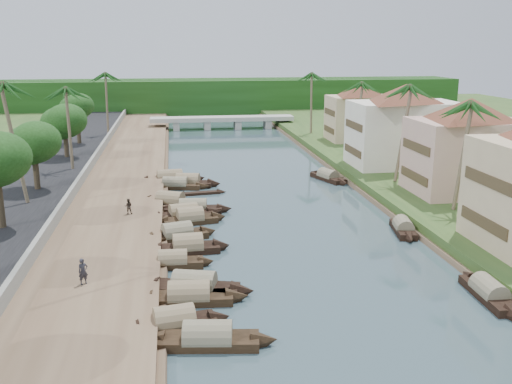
{
  "coord_description": "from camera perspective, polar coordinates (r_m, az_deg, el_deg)",
  "views": [
    {
      "loc": [
        -9.78,
        -39.68,
        16.03
      ],
      "look_at": [
        -1.84,
        14.04,
        2.0
      ],
      "focal_mm": 40.0,
      "sensor_mm": 36.0,
      "label": 1
    }
  ],
  "objects": [
    {
      "name": "tree_6",
      "position": [
        78.87,
        17.16,
        7.12
      ],
      "size": [
        4.27,
        4.27,
        7.47
      ],
      "color": "#493C2A",
      "rests_on": "ground"
    },
    {
      "name": "sampan_4",
      "position": [
        43.11,
        -8.3,
        -6.92
      ],
      "size": [
        6.33,
        1.7,
        1.85
      ],
      "rotation": [
        0.0,
        0.0,
        -0.04
      ],
      "color": "black",
      "rests_on": "ground"
    },
    {
      "name": "person_far",
      "position": [
        54.18,
        -12.64,
        -1.4
      ],
      "size": [
        0.71,
        0.56,
        1.46
      ],
      "primitive_type": "imported",
      "rotation": [
        0.0,
        0.0,
        3.13
      ],
      "color": "#372E27",
      "rests_on": "left_bank"
    },
    {
      "name": "canoe_2",
      "position": [
        63.35,
        -5.54,
        -0.15
      ],
      "size": [
        5.83,
        1.56,
        0.84
      ],
      "rotation": [
        0.0,
        0.0,
        0.13
      ],
      "color": "black",
      "rests_on": "ground"
    },
    {
      "name": "sampan_13",
      "position": [
        69.16,
        -8.61,
        1.28
      ],
      "size": [
        8.86,
        2.75,
        2.36
      ],
      "rotation": [
        0.0,
        0.0,
        0.11
      ],
      "color": "black",
      "rests_on": "ground"
    },
    {
      "name": "building_far",
      "position": [
        74.18,
        14.6,
        6.55
      ],
      "size": [
        15.59,
        15.59,
        10.2
      ],
      "color": "white",
      "rests_on": "right_bank"
    },
    {
      "name": "sampan_15",
      "position": [
        51.91,
        14.51,
        -3.51
      ],
      "size": [
        2.55,
        6.83,
        1.85
      ],
      "rotation": [
        0.0,
        0.0,
        1.39
      ],
      "color": "black",
      "rests_on": "ground"
    },
    {
      "name": "palm_7",
      "position": [
        98.84,
        5.64,
        11.52
      ],
      "size": [
        3.2,
        3.2,
        11.62
      ],
      "color": "#715F4B",
      "rests_on": "ground"
    },
    {
      "name": "left_bank",
      "position": [
        62.01,
        -13.88,
        -0.55
      ],
      "size": [
        10.0,
        180.0,
        0.8
      ],
      "primitive_type": "cube",
      "color": "brown",
      "rests_on": "ground"
    },
    {
      "name": "palm_2",
      "position": [
        64.36,
        14.49,
        9.94
      ],
      "size": [
        3.2,
        3.2,
        12.03
      ],
      "color": "#715F4B",
      "rests_on": "ground"
    },
    {
      "name": "right_bank",
      "position": [
        68.03,
        16.88,
        0.74
      ],
      "size": [
        16.0,
        180.0,
        1.2
      ],
      "primitive_type": "cube",
      "color": "#29481D",
      "rests_on": "ground"
    },
    {
      "name": "sampan_1",
      "position": [
        34.21,
        -8.16,
        -12.84
      ],
      "size": [
        7.02,
        2.66,
        2.07
      ],
      "rotation": [
        0.0,
        0.0,
        0.16
      ],
      "color": "black",
      "rests_on": "ground"
    },
    {
      "name": "palm_6",
      "position": [
        71.82,
        -18.45,
        9.6
      ],
      "size": [
        3.2,
        3.2,
        11.2
      ],
      "color": "#715F4B",
      "rests_on": "ground"
    },
    {
      "name": "treeline",
      "position": [
        140.54,
        -4.44,
        9.54
      ],
      "size": [
        120.0,
        14.0,
        8.0
      ],
      "color": "#15350E",
      "rests_on": "ground"
    },
    {
      "name": "palm_1",
      "position": [
        54.41,
        20.13,
        8.05
      ],
      "size": [
        3.2,
        3.2,
        11.33
      ],
      "color": "#715F4B",
      "rests_on": "ground"
    },
    {
      "name": "sampan_7",
      "position": [
        54.75,
        -7.24,
        -2.21
      ],
      "size": [
        7.87,
        3.06,
        2.07
      ],
      "rotation": [
        0.0,
        0.0,
        0.2
      ],
      "color": "black",
      "rests_on": "ground"
    },
    {
      "name": "palm_3",
      "position": [
        82.07,
        10.09,
        10.49
      ],
      "size": [
        3.2,
        3.2,
        11.19
      ],
      "color": "#715F4B",
      "rests_on": "ground"
    },
    {
      "name": "sampan_2",
      "position": [
        37.33,
        -6.7,
        -10.36
      ],
      "size": [
        7.91,
        2.15,
        2.08
      ],
      "rotation": [
        0.0,
        0.0,
        -0.07
      ],
      "color": "black",
      "rests_on": "ground"
    },
    {
      "name": "palm_8",
      "position": [
        99.07,
        -14.9,
        11.21
      ],
      "size": [
        3.2,
        3.2,
        11.57
      ],
      "color": "#715F4B",
      "rests_on": "ground"
    },
    {
      "name": "sampan_8",
      "position": [
        53.22,
        -6.61,
        -2.68
      ],
      "size": [
        7.21,
        2.83,
        2.19
      ],
      "rotation": [
        0.0,
        0.0,
        0.17
      ],
      "color": "black",
      "rests_on": "ground"
    },
    {
      "name": "sampan_10",
      "position": [
        59.24,
        -8.55,
        -0.96
      ],
      "size": [
        7.76,
        4.78,
        2.16
      ],
      "rotation": [
        0.0,
        0.0,
        -0.44
      ],
      "color": "black",
      "rests_on": "ground"
    },
    {
      "name": "sampan_9",
      "position": [
        56.53,
        -6.31,
        -1.64
      ],
      "size": [
        7.98,
        2.25,
        2.02
      ],
      "rotation": [
        0.0,
        0.0,
        -0.1
      ],
      "color": "black",
      "rests_on": "ground"
    },
    {
      "name": "sampan_0",
      "position": [
        32.35,
        -4.84,
        -14.44
      ],
      "size": [
        8.01,
        2.63,
        2.09
      ],
      "rotation": [
        0.0,
        0.0,
        -0.14
      ],
      "color": "black",
      "rests_on": "ground"
    },
    {
      "name": "sampan_11",
      "position": [
        67.12,
        -6.82,
        0.93
      ],
      "size": [
        8.09,
        3.33,
        2.27
      ],
      "rotation": [
        0.0,
        0.0,
        -0.21
      ],
      "color": "black",
      "rests_on": "ground"
    },
    {
      "name": "bridge",
      "position": [
        113.02,
        -3.4,
        7.19
      ],
      "size": [
        28.0,
        4.0,
        2.4
      ],
      "color": "#A09F96",
      "rests_on": "ground"
    },
    {
      "name": "person_near",
      "position": [
        39.28,
        -16.91,
        -7.61
      ],
      "size": [
        0.77,
        0.68,
        1.76
      ],
      "primitive_type": "imported",
      "rotation": [
        0.0,
        0.0,
        0.51
      ],
      "color": "#282830",
      "rests_on": "left_bank"
    },
    {
      "name": "ground",
      "position": [
        43.9,
        5.1,
        -6.99
      ],
      "size": [
        220.0,
        220.0,
        0.0
      ],
      "primitive_type": "plane",
      "color": "#354950",
      "rests_on": "ground"
    },
    {
      "name": "tree_5",
      "position": [
        91.39,
        -17.49,
        8.03
      ],
      "size": [
        4.57,
        4.57,
        7.38
      ],
      "color": "#493C2A",
      "rests_on": "ground"
    },
    {
      "name": "sampan_14",
      "position": [
        40.56,
        22.28,
        -9.32
      ],
      "size": [
        1.85,
        7.85,
        1.93
      ],
      "rotation": [
        0.0,
        0.0,
        1.52
      ],
      "color": "black",
      "rests_on": "ground"
    },
    {
      "name": "tree_4",
      "position": [
        80.57,
        -18.63,
        6.63
      ],
      "size": [
        5.33,
        5.33,
        6.93
      ],
      "color": "#493C2A",
      "rests_on": "ground"
    },
    {
      "name": "sampan_3",
      "position": [
        38.67,
        -6.17,
        -9.42
      ],
      "size": [
        8.4,
        3.9,
        2.22
      ],
      "rotation": [
        0.0,
        0.0,
        -0.28
      ],
      "color": "black",
      "rests_on": "ground"
    },
    {
      "name": "road",
      "position": [
        63.36,
        -21.56,
        -0.55
      ],
      "size": [
        8.0,
        180.0,
        1.4
      ],
      "primitive_type": "cube",
      "color": "black",
      "rests_on": "ground"
    },
    {
      "name": "canoe_1",
      "position": [
        38.4,
        -7.74,
        -10.17
      ],
      "size": [
        4.68,
        2.59,
        0.77
      ],
      "rotation": [
        0.0,
        0.0,
        0.41
      ],
      "color": "black",
      "rests_on": "ground"
    },
    {
      "name": "palm_5",
      "position": [
        57.09,
        -23.15,
        9.62
      ],
      "size": [
        3.2,
        3.2,
        12.73
      ],
      "color": "#715F4B",
      "rests_on": "ground"
    },
    {
      "name": "sampan_16",
      "position": [
        70.14,
        7.21,
        1.5
      ],
      "size": [
        4.0,
        7.71,
        1.92
      ],
      "rotation": [
        0.0,
        0.0,
        1.92
      ],
      "color": "black",
      "rests_on": "ground"
    },
    {
      "name": "sampan_12",
      "position": [
        66.17,
        -8.07,
        0.69
      ],
      "size": [
        8.27,
        3.09,
        1.97
      ],
      "rotation": [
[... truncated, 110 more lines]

